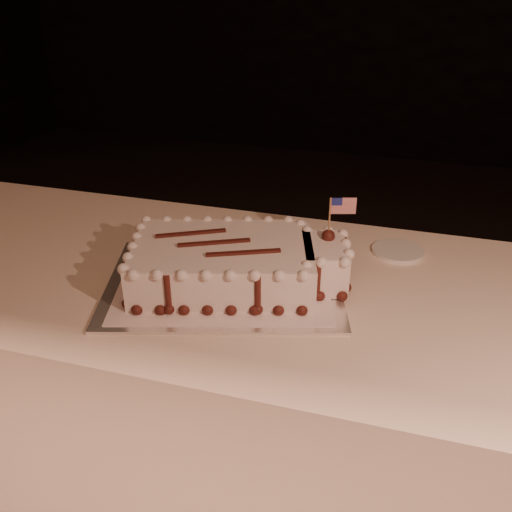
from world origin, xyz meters
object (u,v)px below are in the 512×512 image
(sheet_cake, at_px, (236,263))
(banquet_table, at_px, (278,404))
(side_plate, at_px, (398,251))
(cake_board, at_px, (224,283))

(sheet_cake, bearing_deg, banquet_table, 14.59)
(side_plate, bearing_deg, cake_board, -143.70)
(banquet_table, xyz_separation_m, sheet_cake, (-0.10, -0.03, 0.43))
(cake_board, relative_size, side_plate, 4.09)
(banquet_table, height_order, sheet_cake, sheet_cake)
(cake_board, bearing_deg, sheet_cake, 0.41)
(banquet_table, distance_m, cake_board, 0.40)
(banquet_table, distance_m, side_plate, 0.52)
(banquet_table, relative_size, side_plate, 17.80)
(sheet_cake, bearing_deg, cake_board, -163.52)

